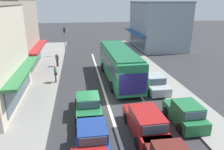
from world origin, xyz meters
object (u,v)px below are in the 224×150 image
Objects in this scene: sedan_behind_bus_mid at (92,138)px; traffic_light_downstreet at (65,37)px; pedestrian_with_handbag_near at (55,73)px; sedan_adjacent_lane_trail at (88,105)px; parked_hatchback_kerb_front at (185,114)px; city_bus at (119,62)px; parked_sedan_kerb_second at (154,83)px; parked_sedan_kerb_third at (136,66)px; wagon_queue_far_back at (145,123)px; pedestrian_browsing_midblock at (57,59)px.

traffic_light_downstreet is (-2.32, 21.84, 2.19)m from sedan_behind_bus_mid.
sedan_adjacent_lane_trail is at bearing -67.02° from pedestrian_with_handbag_near.
sedan_behind_bus_mid is at bearing -89.90° from sedan_adjacent_lane_trail.
sedan_adjacent_lane_trail is 6.68m from parked_hatchback_kerb_front.
city_bus reaches higher than sedan_adjacent_lane_trail.
parked_sedan_kerb_second and parked_sedan_kerb_third have the same top height.
parked_hatchback_kerb_front is at bearing -73.19° from city_bus.
parked_sedan_kerb_second is at bearing -88.87° from parked_sedan_kerb_third.
parked_sedan_kerb_second is 5.79m from parked_sedan_kerb_third.
wagon_queue_far_back is 11.50m from pedestrian_with_handbag_near.
city_bus is at bearing 106.81° from parked_hatchback_kerb_front.
parked_sedan_kerb_third is at bearing -18.37° from pedestrian_browsing_midblock.
parked_hatchback_kerb_front is 11.61m from parked_sedan_kerb_third.
wagon_queue_far_back is 2.78× the size of pedestrian_with_handbag_near.
sedan_behind_bus_mid is 16.64m from pedestrian_browsing_midblock.
pedestrian_with_handbag_near is (-0.52, -11.14, -1.79)m from traffic_light_downstreet.
sedan_behind_bus_mid is 14.61m from parked_sedan_kerb_third.
traffic_light_downstreet is (-8.58, 20.14, 2.15)m from parked_hatchback_kerb_front.
parked_sedan_kerb_second is at bearing 50.67° from sedan_behind_bus_mid.
pedestrian_with_handbag_near is (-6.15, 9.71, 0.32)m from wagon_queue_far_back.
city_bus is at bearing -40.13° from pedestrian_browsing_midblock.
parked_sedan_kerb_second is at bearing -19.44° from pedestrian_with_handbag_near.
city_bus is 2.94× the size of parked_hatchback_kerb_front.
traffic_light_downstreet reaches higher than sedan_behind_bus_mid.
city_bus is 4.35m from parked_sedan_kerb_second.
pedestrian_with_handbag_near is at bearing 112.98° from sedan_adjacent_lane_trail.
parked_hatchback_kerb_front is (2.74, -9.07, -1.17)m from city_bus.
city_bus is 7.70m from sedan_adjacent_lane_trail.
parked_hatchback_kerb_front is 17.38m from pedestrian_browsing_midblock.
pedestrian_browsing_midblock reaches higher than sedan_adjacent_lane_trail.
wagon_queue_far_back is at bearing -91.22° from city_bus.
wagon_queue_far_back reaches higher than parked_sedan_kerb_third.
city_bus is 6.69× the size of pedestrian_browsing_midblock.
pedestrian_browsing_midblock is at bearing 122.58° from parked_hatchback_kerb_front.
parked_sedan_kerb_third is at bearing 91.06° from parked_hatchback_kerb_front.
traffic_light_downstreet reaches higher than parked_hatchback_kerb_front.
wagon_queue_far_back is at bearing -113.53° from parked_sedan_kerb_second.
city_bus is 2.60× the size of traffic_light_downstreet.
city_bus is at bearing 88.78° from wagon_queue_far_back.
traffic_light_downstreet is at bearing 96.06° from sedan_behind_bus_mid.
parked_sedan_kerb_third is 2.61× the size of pedestrian_browsing_midblock.
city_bus is 9.54m from parked_hatchback_kerb_front.
pedestrian_with_handbag_near is at bearing 135.31° from parked_hatchback_kerb_front.
parked_sedan_kerb_second is 16.79m from traffic_light_downstreet.
traffic_light_downstreet is 11.30m from pedestrian_with_handbag_near.
pedestrian_browsing_midblock reaches higher than parked_sedan_kerb_second.
city_bus is 2.59× the size of parked_sedan_kerb_second.
parked_hatchback_kerb_front is at bearing -57.42° from pedestrian_browsing_midblock.
pedestrian_browsing_midblock is (-3.09, 12.32, 0.40)m from sedan_adjacent_lane_trail.
pedestrian_with_handbag_near is at bearing -179.40° from city_bus.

